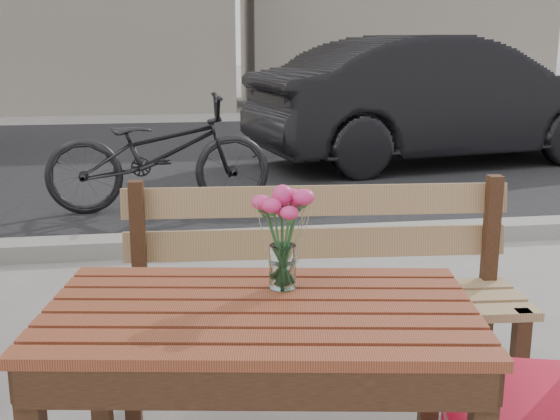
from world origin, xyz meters
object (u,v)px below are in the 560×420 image
(parked_car, at_px, (442,100))
(main_vase, at_px, (283,225))
(main_table, at_px, (261,347))
(bicycle, at_px, (159,153))

(parked_car, bearing_deg, main_vase, 144.36)
(main_table, xyz_separation_m, main_vase, (0.08, 0.14, 0.32))
(main_vase, height_order, parked_car, parked_car)
(main_table, distance_m, main_vase, 0.35)
(main_table, bearing_deg, bicycle, 104.03)
(main_vase, distance_m, bicycle, 4.16)
(main_vase, bearing_deg, main_table, -121.70)
(main_vase, xyz_separation_m, bicycle, (-0.42, 4.12, -0.43))
(main_table, bearing_deg, parked_car, 73.93)
(main_table, xyz_separation_m, parked_car, (2.99, 6.24, 0.14))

